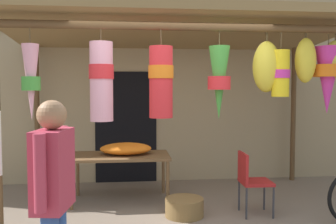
{
  "coord_description": "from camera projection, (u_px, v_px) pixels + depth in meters",
  "views": [
    {
      "loc": [
        -0.57,
        -4.37,
        1.7
      ],
      "look_at": [
        0.02,
        1.09,
        1.36
      ],
      "focal_mm": 40.34,
      "sensor_mm": 36.0,
      "label": 1
    }
  ],
  "objects": [
    {
      "name": "shop_facade",
      "position": [
        158.0,
        58.0,
        6.93
      ],
      "size": [
        11.88,
        0.29,
        4.53
      ],
      "color": "#9E8966",
      "rests_on": "ground_plane"
    },
    {
      "name": "market_stall_canopy",
      "position": [
        189.0,
        44.0,
        5.39
      ],
      "size": [
        5.07,
        2.5,
        2.74
      ],
      "color": "brown",
      "rests_on": "ground_plane"
    },
    {
      "name": "display_table",
      "position": [
        120.0,
        159.0,
        5.67
      ],
      "size": [
        1.46,
        0.8,
        0.7
      ],
      "color": "brown",
      "rests_on": "ground_plane"
    },
    {
      "name": "flower_heap_on_table",
      "position": [
        127.0,
        149.0,
        5.69
      ],
      "size": [
        0.77,
        0.54,
        0.17
      ],
      "color": "orange",
      "rests_on": "display_table"
    },
    {
      "name": "folding_chair",
      "position": [
        250.0,
        178.0,
        5.06
      ],
      "size": [
        0.41,
        0.41,
        0.84
      ],
      "color": "#AD1E1E",
      "rests_on": "ground_plane"
    },
    {
      "name": "wicker_basket_by_table",
      "position": [
        184.0,
        207.0,
        5.01
      ],
      "size": [
        0.51,
        0.51,
        0.24
      ],
      "primitive_type": "cylinder",
      "color": "brown",
      "rests_on": "ground_plane"
    },
    {
      "name": "vendor_in_orange",
      "position": [
        53.0,
        189.0,
        2.81
      ],
      "size": [
        0.27,
        0.59,
        1.61
      ],
      "color": "#2D5193",
      "rests_on": "ground_plane"
    }
  ]
}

